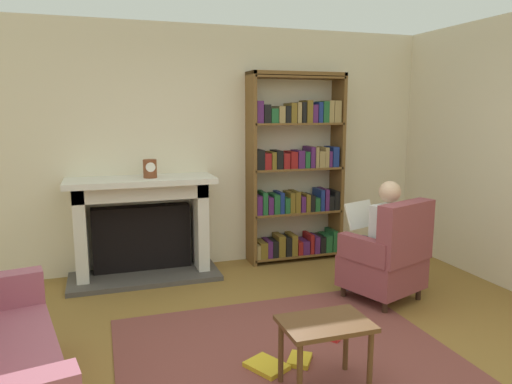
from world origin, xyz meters
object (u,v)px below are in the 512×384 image
(mantel_clock, at_px, (150,169))
(bookshelf, at_px, (296,171))
(fireplace, at_px, (142,224))
(armchair_reading, at_px, (388,257))
(seated_reader, at_px, (379,234))
(side_table, at_px, (325,332))

(mantel_clock, xyz_separation_m, bookshelf, (1.69, 0.14, -0.11))
(fireplace, bearing_deg, armchair_reading, -34.27)
(mantel_clock, height_order, armchair_reading, mantel_clock)
(seated_reader, height_order, side_table, seated_reader)
(fireplace, distance_m, seated_reader, 2.46)
(seated_reader, bearing_deg, mantel_clock, -52.01)
(bookshelf, height_order, seated_reader, bookshelf)
(armchair_reading, xyz_separation_m, seated_reader, (-0.04, 0.11, 0.20))
(fireplace, height_order, bookshelf, bookshelf)
(fireplace, height_order, seated_reader, seated_reader)
(side_table, bearing_deg, fireplace, 109.22)
(bookshelf, relative_size, seated_reader, 1.93)
(side_table, bearing_deg, bookshelf, 71.08)
(fireplace, distance_m, mantel_clock, 0.62)
(fireplace, relative_size, seated_reader, 1.37)
(armchair_reading, relative_size, seated_reader, 0.85)
(mantel_clock, height_order, side_table, mantel_clock)
(bookshelf, xyz_separation_m, side_table, (-0.89, -2.60, -0.68))
(fireplace, bearing_deg, mantel_clock, -47.53)
(fireplace, xyz_separation_m, bookshelf, (1.79, 0.03, 0.49))
(bookshelf, bearing_deg, mantel_clock, -175.43)
(armchair_reading, bearing_deg, fireplace, -54.48)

